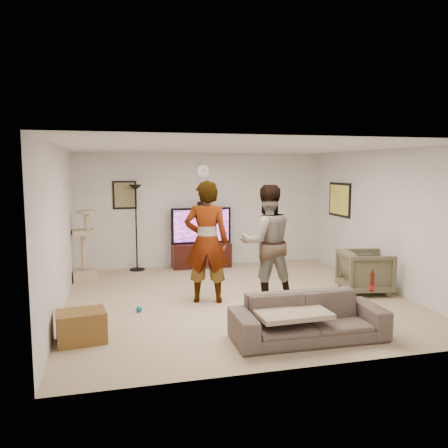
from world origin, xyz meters
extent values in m
cube|color=tan|center=(0.00, 0.00, -0.01)|extent=(5.50, 5.50, 0.02)
cube|color=silver|center=(0.00, 0.00, 2.51)|extent=(5.50, 5.50, 0.02)
cube|color=beige|center=(0.00, 2.75, 1.25)|extent=(5.50, 0.04, 2.50)
cube|color=beige|center=(0.00, -2.75, 1.25)|extent=(5.50, 0.04, 2.50)
cube|color=beige|center=(-2.75, 0.00, 1.25)|extent=(0.04, 5.50, 2.50)
cube|color=beige|center=(2.75, 0.00, 1.25)|extent=(0.04, 5.50, 2.50)
cylinder|color=white|center=(0.00, 2.72, 2.10)|extent=(0.26, 0.04, 0.26)
cube|color=black|center=(0.00, 2.69, 1.38)|extent=(0.25, 0.10, 0.10)
cube|color=olive|center=(-1.70, 2.73, 1.60)|extent=(0.42, 0.03, 0.52)
cube|color=#E6D74D|center=(2.73, 1.60, 1.50)|extent=(0.03, 0.78, 0.62)
cube|color=black|center=(-0.09, 2.50, 0.27)|extent=(1.28, 0.45, 0.53)
cube|color=silver|center=(-0.10, 2.11, 0.04)|extent=(0.40, 0.30, 0.07)
cube|color=black|center=(-0.09, 2.50, 0.92)|extent=(1.31, 0.08, 0.78)
cube|color=#F94277|center=(-0.09, 2.46, 0.92)|extent=(1.21, 0.01, 0.69)
cylinder|color=black|center=(-1.48, 2.55, 0.91)|extent=(0.32, 0.32, 1.82)
cube|color=tan|center=(-2.53, 1.89, 0.69)|extent=(0.50, 0.50, 1.38)
imported|color=gray|center=(-0.52, -0.07, 0.99)|extent=(0.81, 0.64, 1.97)
imported|color=navy|center=(0.48, -0.13, 0.95)|extent=(0.93, 0.73, 1.90)
imported|color=#52433E|center=(0.39, -1.99, 0.28)|extent=(1.95, 0.79, 0.57)
cube|color=tan|center=(0.14, -1.99, 0.38)|extent=(0.92, 0.73, 0.06)
cylinder|color=#501907|center=(1.28, -1.99, 0.69)|extent=(0.06, 0.06, 0.25)
imported|color=#4F4B37|center=(2.28, -0.22, 0.37)|extent=(0.94, 0.92, 0.74)
cube|color=brown|center=(-2.40, -1.37, 0.20)|extent=(0.65, 0.52, 0.39)
sphere|color=#06707F|center=(-1.63, -0.35, 0.04)|extent=(0.09, 0.09, 0.09)
camera|label=1|loc=(-2.01, -7.10, 2.17)|focal=36.27mm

